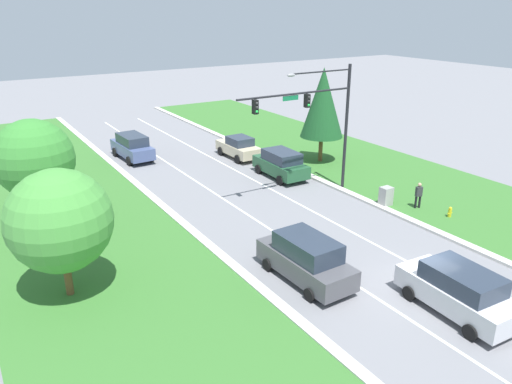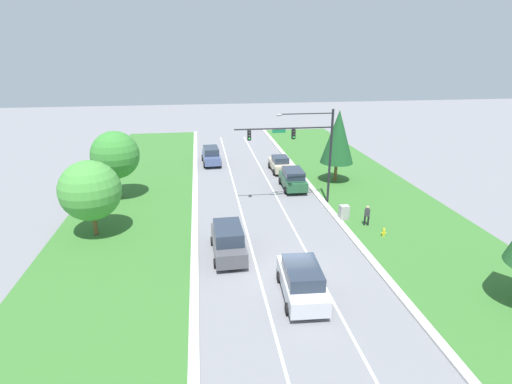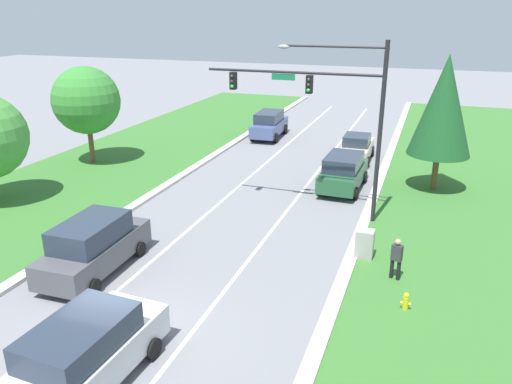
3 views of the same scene
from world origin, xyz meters
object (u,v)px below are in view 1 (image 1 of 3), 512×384
Objects in this scene: utility_cabinet at (386,197)px; fire_hydrant at (450,213)px; graphite_suv at (306,259)px; silver_suv at (459,290)px; champagne_sedan at (239,147)px; pedestrian at (419,195)px; slate_blue_suv at (132,147)px; oak_far_left_tree at (60,221)px; oak_near_left_tree at (34,159)px; traffic_signal_mast at (319,112)px; forest_suv at (281,164)px; conifer_far_right_tree at (323,103)px.

utility_cabinet is 1.77× the size of fire_hydrant.
silver_suv is at bearing -57.08° from graphite_suv.
silver_suv reaches higher than champagne_sedan.
silver_suv is 2.98× the size of pedestrian.
slate_blue_suv is 8.52m from champagne_sedan.
silver_suv is 4.07× the size of utility_cabinet.
oak_far_left_tree is at bearing 146.56° from silver_suv.
oak_near_left_tree is at bearing 125.52° from graphite_suv.
traffic_signal_mast is at bearing 13.59° from oak_far_left_tree.
champagne_sedan is 0.88× the size of graphite_suv.
oak_far_left_tree is (-9.01, -18.14, 2.44)m from slate_blue_suv.
silver_suv reaches higher than utility_cabinet.
pedestrian is at bearing 14.14° from graphite_suv.
champagne_sedan reaches higher than fire_hydrant.
champagne_sedan is 0.88× the size of silver_suv.
forest_suv is at bearing 1.74° from oak_near_left_tree.
utility_cabinet is 0.17× the size of conifer_far_right_tree.
utility_cabinet is at bearing -57.28° from traffic_signal_mast.
oak_far_left_tree reaches higher than forest_suv.
champagne_sedan reaches higher than utility_cabinet.
slate_blue_suv is 12.52m from forest_suv.
conifer_far_right_tree is at bearing 87.11° from fire_hydrant.
forest_suv is (7.56, -9.98, -0.04)m from slate_blue_suv.
pedestrian is (7.23, 8.32, -0.06)m from silver_suv.
forest_suv is 8.35m from utility_cabinet.
slate_blue_suv is at bearing 89.39° from graphite_suv.
pedestrian reaches higher than utility_cabinet.
forest_suv is at bearing 58.33° from graphite_suv.
slate_blue_suv is at bearing 101.01° from silver_suv.
silver_suv is at bearing -104.36° from traffic_signal_mast.
fire_hydrant is at bearing -64.11° from slate_blue_suv.
silver_suv is at bearing 66.23° from pedestrian.
traffic_signal_mast is 16.54m from oak_near_left_tree.
graphite_suv is 10.51m from utility_cabinet.
traffic_signal_mast is 9.79m from fire_hydrant.
graphite_suv is at bearing -155.25° from utility_cabinet.
champagne_sedan is at bearing 67.28° from graphite_suv.
oak_far_left_tree is (-0.37, -7.67, -0.59)m from oak_near_left_tree.
traffic_signal_mast reaches higher than fire_hydrant.
conifer_far_right_tree reaches higher than fire_hydrant.
silver_suv is at bearing -121.43° from utility_cabinet.
traffic_signal_mast is 1.47× the size of oak_far_left_tree.
champagne_sedan is at bearing -58.84° from pedestrian.
forest_suv reaches higher than fire_hydrant.
champagne_sedan is at bearing 100.07° from utility_cabinet.
silver_suv is 0.69× the size of conifer_far_right_tree.
pedestrian is (1.31, -1.36, 0.32)m from utility_cabinet.
traffic_signal_mast is 1.34× the size of oak_near_left_tree.
oak_near_left_tree reaches higher than utility_cabinet.
silver_suv is at bearing -140.56° from fire_hydrant.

